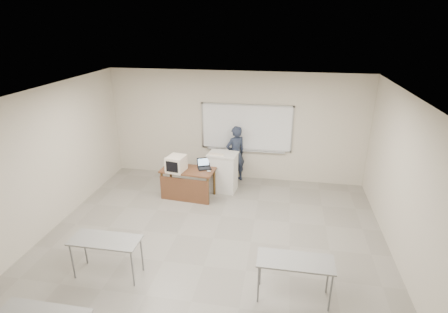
% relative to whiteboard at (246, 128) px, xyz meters
% --- Properties ---
extents(floor, '(7.00, 8.00, 0.01)m').
position_rel_whiteboard_xyz_m(floor, '(-0.30, -3.97, -1.49)').
color(floor, gray).
rests_on(floor, ground).
extents(whiteboard, '(2.48, 0.10, 1.31)m').
position_rel_whiteboard_xyz_m(whiteboard, '(0.00, 0.00, 0.00)').
color(whiteboard, white).
rests_on(whiteboard, floor).
extents(student_desks, '(4.40, 2.20, 0.73)m').
position_rel_whiteboard_xyz_m(student_desks, '(-0.30, -5.32, -0.81)').
color(student_desks, gray).
rests_on(student_desks, floor).
extents(instructor_desk, '(1.32, 0.66, 0.75)m').
position_rel_whiteboard_xyz_m(instructor_desk, '(-1.29, -1.48, -0.95)').
color(instructor_desk, brown).
rests_on(instructor_desk, floor).
extents(podium, '(0.74, 0.54, 1.04)m').
position_rel_whiteboard_xyz_m(podium, '(-0.50, -0.87, -0.96)').
color(podium, silver).
rests_on(podium, floor).
extents(crt_monitor, '(0.42, 0.46, 0.39)m').
position_rel_whiteboard_xyz_m(crt_monitor, '(-1.54, -1.49, -0.54)').
color(crt_monitor, beige).
rests_on(crt_monitor, instructor_desk).
extents(laptop, '(0.32, 0.30, 0.24)m').
position_rel_whiteboard_xyz_m(laptop, '(-0.89, -1.21, -0.67)').
color(laptop, black).
rests_on(laptop, instructor_desk).
extents(mouse, '(0.12, 0.09, 0.04)m').
position_rel_whiteboard_xyz_m(mouse, '(-0.74, -1.43, -0.71)').
color(mouse, '#B9BDC2').
rests_on(mouse, instructor_desk).
extents(keyboard, '(0.42, 0.19, 0.02)m').
position_rel_whiteboard_xyz_m(keyboard, '(-0.65, -0.99, -0.43)').
color(keyboard, beige).
rests_on(keyboard, podium).
extents(presenter, '(0.69, 0.66, 1.59)m').
position_rel_whiteboard_xyz_m(presenter, '(-0.26, -0.22, -0.69)').
color(presenter, black).
rests_on(presenter, floor).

